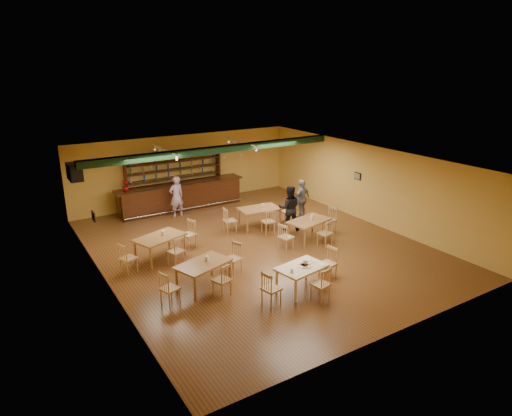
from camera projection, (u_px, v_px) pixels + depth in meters
floor at (257, 246)px, 15.19m from camera, size 12.00×12.00×0.00m
ceiling_beam at (217, 150)px, 16.56m from camera, size 10.00×0.30×0.25m
track_rail_left at (165, 150)px, 16.12m from camera, size 0.05×2.50×0.05m
track_rail_right at (242, 142)px, 17.72m from camera, size 0.05×2.50×0.05m
ac_unit at (75, 172)px, 15.46m from camera, size 0.34×0.70×0.48m
picture_left at (94, 216)px, 12.99m from camera, size 0.04×0.34×0.28m
picture_right at (358, 176)px, 17.55m from camera, size 0.04×0.34×0.28m
bar_counter at (181, 196)px, 18.89m from camera, size 5.50×0.85×1.13m
back_bar_hutch at (175, 180)px, 19.22m from camera, size 4.25×0.40×2.28m
poinsettia at (125, 186)px, 17.50m from camera, size 0.32×0.32×0.45m
dining_table_a at (160, 248)px, 14.12m from camera, size 1.75×1.38×0.76m
dining_table_b at (259, 218)px, 16.86m from camera, size 1.58×1.04×0.76m
dining_table_c at (204, 275)px, 12.34m from camera, size 1.69×1.31×0.74m
dining_table_d at (309, 230)px, 15.62m from camera, size 1.66×1.21×0.75m
near_table at (301, 278)px, 12.17m from camera, size 1.47×1.08×0.72m
pizza_tray at (305, 265)px, 12.10m from camera, size 0.55×0.55×0.01m
parmesan_shaker at (292, 270)px, 11.71m from camera, size 0.09×0.09×0.11m
napkin_stack at (307, 261)px, 12.38m from camera, size 0.22×0.18×0.03m
pizza_server at (308, 263)px, 12.21m from camera, size 0.33×0.17×0.00m
side_plate at (321, 264)px, 12.16m from camera, size 0.25×0.25×0.01m
patron_bar at (176, 197)px, 17.87m from camera, size 0.66×0.48×1.68m
patron_right_a at (289, 208)px, 16.47m from camera, size 1.02×0.95×1.68m
patron_right_b at (302, 199)px, 17.70m from camera, size 1.00×0.65×1.59m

